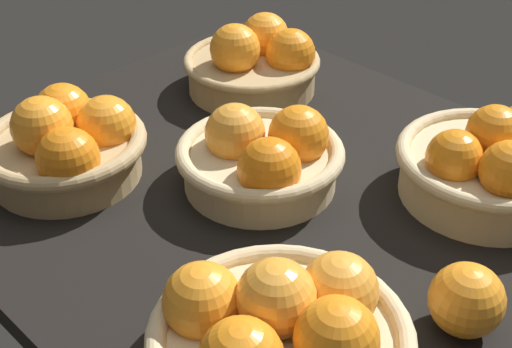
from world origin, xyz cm
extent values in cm
cube|color=black|center=(0.00, 0.00, 1.50)|extent=(84.00, 72.00, 3.00)
cylinder|color=#D3BC8C|center=(1.30, 0.81, 5.40)|extent=(19.50, 19.50, 4.79)
torus|color=#D3BC8C|center=(1.30, 0.81, 7.79)|extent=(21.47, 21.47, 1.97)
sphere|color=#F49E33|center=(4.64, 1.94, 9.60)|extent=(7.73, 7.73, 7.73)
sphere|color=orange|center=(-3.41, 3.97, 8.95)|extent=(7.73, 7.73, 7.73)
sphere|color=orange|center=(-1.49, -3.21, 9.71)|extent=(7.73, 7.73, 7.73)
cylinder|color=tan|center=(20.45, 17.39, 5.55)|extent=(19.38, 19.38, 5.10)
torus|color=tan|center=(20.45, 17.39, 8.10)|extent=(21.54, 21.54, 2.16)
sphere|color=orange|center=(21.23, 19.39, 10.87)|extent=(7.76, 7.76, 7.76)
sphere|color=orange|center=(18.43, 11.84, 9.20)|extent=(7.76, 7.76, 7.76)
sphere|color=orange|center=(25.41, 13.96, 9.18)|extent=(7.76, 7.76, 7.76)
sphere|color=orange|center=(14.92, 19.89, 9.25)|extent=(7.76, 7.76, 7.76)
torus|color=#D3BC8C|center=(-21.49, 20.94, 7.18)|extent=(24.96, 24.96, 2.04)
sphere|color=#F49E33|center=(-22.32, 13.70, 8.53)|extent=(7.66, 7.66, 7.66)
sphere|color=#F49E33|center=(-19.64, 19.66, 9.74)|extent=(7.66, 7.66, 7.66)
sphere|color=orange|center=(-26.62, 19.34, 9.48)|extent=(7.66, 7.66, 7.66)
sphere|color=orange|center=(-14.30, 24.06, 8.67)|extent=(7.66, 7.66, 7.66)
cylinder|color=tan|center=(20.79, -16.84, 5.49)|extent=(19.97, 19.97, 4.99)
torus|color=tan|center=(20.79, -16.84, 7.99)|extent=(21.38, 21.38, 1.41)
sphere|color=orange|center=(16.40, -20.95, 9.30)|extent=(7.74, 7.74, 7.74)
sphere|color=orange|center=(22.93, -21.98, 9.76)|extent=(7.74, 7.74, 7.74)
sphere|color=orange|center=(21.51, -14.00, 10.61)|extent=(7.74, 7.74, 7.74)
cylinder|color=#D3BC8C|center=(-20.25, -17.25, 5.87)|extent=(20.82, 20.82, 5.73)
torus|color=#D3BC8C|center=(-20.25, -17.25, 8.73)|extent=(22.68, 22.68, 1.87)
sphere|color=orange|center=(-19.92, -17.99, 11.72)|extent=(6.91, 6.91, 6.91)
sphere|color=orange|center=(-24.61, -13.49, 10.69)|extent=(6.91, 6.91, 6.91)
sphere|color=orange|center=(-18.29, -12.24, 10.00)|extent=(6.91, 6.91, 6.91)
sphere|color=orange|center=(-30.80, 4.36, 6.77)|extent=(7.53, 7.53, 7.53)
camera|label=1|loc=(-52.81, 55.14, 56.57)|focal=50.72mm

